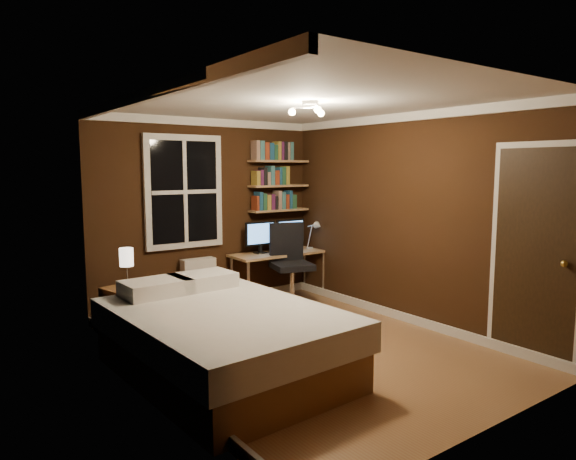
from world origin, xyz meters
TOP-DOWN VIEW (x-y plane):
  - floor at (0.00, 0.00)m, footprint 4.20×4.20m
  - wall_back at (0.00, 2.10)m, footprint 3.20×0.04m
  - wall_left at (-1.60, 0.00)m, footprint 0.04×4.20m
  - wall_right at (1.60, 0.00)m, footprint 0.04×4.20m
  - ceiling at (0.00, 0.00)m, footprint 3.20×4.20m
  - window at (-0.35, 2.06)m, footprint 1.06×0.06m
  - door at (1.59, -1.55)m, footprint 0.03×0.82m
  - door_knob at (1.55, -1.85)m, footprint 0.06×0.06m
  - ceiling_fixture at (0.00, -0.10)m, footprint 0.44×0.44m
  - bookshelf_lower at (1.08, 1.98)m, footprint 0.92×0.22m
  - books_row_lower at (1.08, 1.98)m, footprint 0.66×0.16m
  - bookshelf_middle at (1.08, 1.98)m, footprint 0.92×0.22m
  - books_row_middle at (1.08, 1.98)m, footprint 0.54×0.16m
  - bookshelf_upper at (1.08, 1.98)m, footprint 0.92×0.22m
  - books_row_upper at (1.08, 1.98)m, footprint 0.60×0.16m
  - bed at (-1.00, -0.11)m, footprint 1.72×2.32m
  - nightstand at (-1.34, 1.42)m, footprint 0.54×0.54m
  - bedside_lamp at (-1.34, 1.42)m, footprint 0.15×0.15m
  - radiator at (-0.21, 1.98)m, footprint 0.45×0.16m
  - desk at (0.96, 1.82)m, footprint 1.41×0.53m
  - monitor_left at (0.70, 1.89)m, footprint 0.48×0.12m
  - monitor_right at (1.22, 1.89)m, footprint 0.48×0.12m
  - desk_lamp at (1.51, 1.72)m, footprint 0.14×0.32m
  - office_chair at (0.88, 1.42)m, footprint 0.62×0.62m

SIDE VIEW (x-z plane):
  - floor at x=0.00m, z-range 0.00..0.00m
  - nightstand at x=-1.34m, z-range 0.00..0.56m
  - bed at x=-1.00m, z-range -0.06..0.71m
  - radiator at x=-0.21m, z-range 0.00..0.68m
  - office_chair at x=0.88m, z-range -0.12..0.99m
  - desk at x=0.96m, z-range 0.27..0.94m
  - bedside_lamp at x=-1.34m, z-range 0.56..0.99m
  - desk_lamp at x=1.51m, z-range 0.67..1.11m
  - monitor_left at x=0.70m, z-range 0.67..1.11m
  - monitor_right at x=1.22m, z-range 0.67..1.11m
  - door_knob at x=1.55m, z-range 0.97..1.03m
  - door at x=1.59m, z-range 0.00..2.05m
  - wall_back at x=0.00m, z-range 0.00..2.50m
  - wall_left at x=-1.60m, z-range 0.00..2.50m
  - wall_right at x=1.60m, z-range 0.00..2.50m
  - bookshelf_lower at x=1.08m, z-range 1.24..1.26m
  - books_row_lower at x=1.08m, z-range 1.26..1.49m
  - window at x=-0.35m, z-range 0.82..2.28m
  - bookshelf_middle at x=1.08m, z-range 1.59..1.61m
  - books_row_middle at x=1.08m, z-range 1.61..1.84m
  - bookshelf_upper at x=1.08m, z-range 1.94..1.96m
  - books_row_upper at x=1.08m, z-range 1.96..2.20m
  - ceiling_fixture at x=0.00m, z-range 2.31..2.49m
  - ceiling at x=0.00m, z-range 2.49..2.51m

